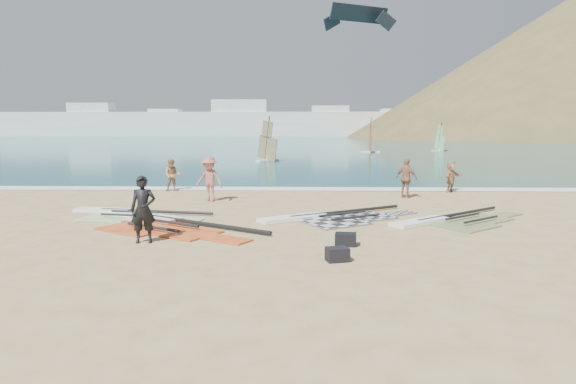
{
  "coord_description": "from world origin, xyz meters",
  "views": [
    {
      "loc": [
        0.38,
        -11.82,
        3.15
      ],
      "look_at": [
        -0.04,
        4.0,
        1.0
      ],
      "focal_mm": 30.0,
      "sensor_mm": 36.0,
      "label": 1
    }
  ],
  "objects_px": {
    "rig_red": "(163,224)",
    "beachgoer_back": "(406,178)",
    "rig_grey": "(330,218)",
    "gear_bag_near": "(337,254)",
    "gear_bag_far": "(346,239)",
    "rig_orange": "(453,221)",
    "beachgoer_mid": "(209,179)",
    "rig_green": "(124,214)",
    "person_wetsuit": "(143,209)",
    "beachgoer_left": "(172,175)",
    "beachgoer_right": "(451,177)"
  },
  "relations": [
    {
      "from": "rig_orange",
      "to": "gear_bag_near",
      "type": "height_order",
      "value": "gear_bag_near"
    },
    {
      "from": "rig_red",
      "to": "beachgoer_mid",
      "type": "distance_m",
      "value": 5.19
    },
    {
      "from": "beachgoer_left",
      "to": "rig_green",
      "type": "bearing_deg",
      "value": -97.1
    },
    {
      "from": "gear_bag_near",
      "to": "person_wetsuit",
      "type": "xyz_separation_m",
      "value": [
        -5.15,
        1.7,
        0.76
      ]
    },
    {
      "from": "beachgoer_left",
      "to": "beachgoer_right",
      "type": "bearing_deg",
      "value": -7.03
    },
    {
      "from": "rig_green",
      "to": "beachgoer_back",
      "type": "distance_m",
      "value": 11.96
    },
    {
      "from": "rig_grey",
      "to": "gear_bag_far",
      "type": "xyz_separation_m",
      "value": [
        0.2,
        -3.71,
        0.12
      ]
    },
    {
      "from": "beachgoer_left",
      "to": "beachgoer_right",
      "type": "xyz_separation_m",
      "value": [
        13.59,
        0.0,
        -0.05
      ]
    },
    {
      "from": "rig_grey",
      "to": "beachgoer_left",
      "type": "height_order",
      "value": "beachgoer_left"
    },
    {
      "from": "gear_bag_near",
      "to": "person_wetsuit",
      "type": "distance_m",
      "value": 5.47
    },
    {
      "from": "gear_bag_far",
      "to": "beachgoer_right",
      "type": "bearing_deg",
      "value": 60.53
    },
    {
      "from": "rig_grey",
      "to": "beachgoer_mid",
      "type": "distance_m",
      "value": 6.3
    },
    {
      "from": "rig_grey",
      "to": "person_wetsuit",
      "type": "xyz_separation_m",
      "value": [
        -5.29,
        -3.52,
        0.87
      ]
    },
    {
      "from": "gear_bag_near",
      "to": "person_wetsuit",
      "type": "relative_size",
      "value": 0.28
    },
    {
      "from": "gear_bag_far",
      "to": "beachgoer_back",
      "type": "xyz_separation_m",
      "value": [
        3.49,
        8.8,
        0.71
      ]
    },
    {
      "from": "beachgoer_left",
      "to": "beachgoer_back",
      "type": "distance_m",
      "value": 11.18
    },
    {
      "from": "rig_orange",
      "to": "rig_grey",
      "type": "bearing_deg",
      "value": 136.08
    },
    {
      "from": "rig_red",
      "to": "beachgoer_left",
      "type": "bearing_deg",
      "value": 133.66
    },
    {
      "from": "rig_grey",
      "to": "rig_orange",
      "type": "relative_size",
      "value": 1.1
    },
    {
      "from": "rig_grey",
      "to": "gear_bag_near",
      "type": "height_order",
      "value": "gear_bag_near"
    },
    {
      "from": "rig_grey",
      "to": "gear_bag_near",
      "type": "relative_size",
      "value": 11.21
    },
    {
      "from": "rig_orange",
      "to": "beachgoer_right",
      "type": "xyz_separation_m",
      "value": [
        2.22,
        7.46,
        0.71
      ]
    },
    {
      "from": "beachgoer_mid",
      "to": "beachgoer_left",
      "type": "bearing_deg",
      "value": 146.37
    },
    {
      "from": "rig_green",
      "to": "beachgoer_mid",
      "type": "relative_size",
      "value": 2.81
    },
    {
      "from": "gear_bag_far",
      "to": "beachgoer_right",
      "type": "distance_m",
      "value": 12.36
    },
    {
      "from": "beachgoer_left",
      "to": "beachgoer_mid",
      "type": "xyz_separation_m",
      "value": [
        2.43,
        -3.16,
        0.15
      ]
    },
    {
      "from": "rig_orange",
      "to": "beachgoer_left",
      "type": "distance_m",
      "value": 13.62
    },
    {
      "from": "rig_grey",
      "to": "rig_red",
      "type": "relative_size",
      "value": 0.99
    },
    {
      "from": "rig_red",
      "to": "beachgoer_left",
      "type": "distance_m",
      "value": 8.5
    },
    {
      "from": "beachgoer_back",
      "to": "beachgoer_right",
      "type": "relative_size",
      "value": 1.17
    },
    {
      "from": "rig_green",
      "to": "beachgoer_mid",
      "type": "height_order",
      "value": "beachgoer_mid"
    },
    {
      "from": "beachgoer_right",
      "to": "person_wetsuit",
      "type": "bearing_deg",
      "value": 177.55
    },
    {
      "from": "rig_green",
      "to": "person_wetsuit",
      "type": "distance_m",
      "value": 4.62
    },
    {
      "from": "beachgoer_mid",
      "to": "rig_orange",
      "type": "bearing_deg",
      "value": -6.88
    },
    {
      "from": "beachgoer_left",
      "to": "beachgoer_back",
      "type": "xyz_separation_m",
      "value": [
        11.01,
        -1.94,
        0.08
      ]
    },
    {
      "from": "rig_red",
      "to": "person_wetsuit",
      "type": "height_order",
      "value": "person_wetsuit"
    },
    {
      "from": "beachgoer_back",
      "to": "rig_green",
      "type": "bearing_deg",
      "value": 65.11
    },
    {
      "from": "rig_red",
      "to": "gear_bag_far",
      "type": "xyz_separation_m",
      "value": [
        5.62,
        -2.49,
        0.12
      ]
    },
    {
      "from": "rig_orange",
      "to": "person_wetsuit",
      "type": "height_order",
      "value": "person_wetsuit"
    },
    {
      "from": "rig_orange",
      "to": "gear_bag_near",
      "type": "xyz_separation_m",
      "value": [
        -4.19,
        -4.8,
        0.11
      ]
    },
    {
      "from": "beachgoer_left",
      "to": "gear_bag_near",
      "type": "bearing_deg",
      "value": -66.66
    },
    {
      "from": "beachgoer_back",
      "to": "gear_bag_near",
      "type": "bearing_deg",
      "value": 112.23
    },
    {
      "from": "beachgoer_back",
      "to": "rig_red",
      "type": "bearing_deg",
      "value": 77.26
    },
    {
      "from": "rig_orange",
      "to": "gear_bag_far",
      "type": "xyz_separation_m",
      "value": [
        -3.85,
        -3.29,
        0.12
      ]
    },
    {
      "from": "rig_red",
      "to": "beachgoer_back",
      "type": "relative_size",
      "value": 3.31
    },
    {
      "from": "person_wetsuit",
      "to": "beachgoer_right",
      "type": "height_order",
      "value": "person_wetsuit"
    },
    {
      "from": "rig_red",
      "to": "gear_bag_far",
      "type": "distance_m",
      "value": 6.15
    },
    {
      "from": "rig_green",
      "to": "person_wetsuit",
      "type": "height_order",
      "value": "person_wetsuit"
    },
    {
      "from": "rig_red",
      "to": "gear_bag_far",
      "type": "relative_size",
      "value": 10.38
    },
    {
      "from": "beachgoer_mid",
      "to": "beachgoer_back",
      "type": "height_order",
      "value": "beachgoer_mid"
    }
  ]
}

